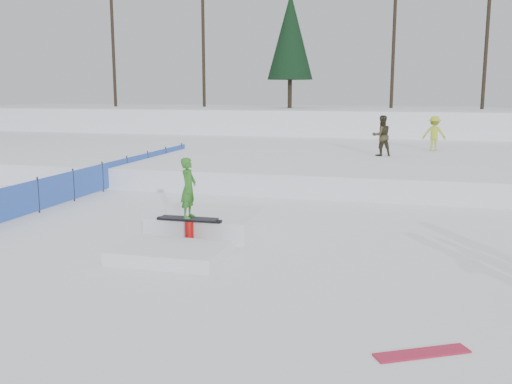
% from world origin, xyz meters
% --- Properties ---
extents(ground, '(120.00, 120.00, 0.00)m').
position_xyz_m(ground, '(0.00, 0.00, 0.00)').
color(ground, white).
extents(snow_berm, '(60.00, 14.00, 2.40)m').
position_xyz_m(snow_berm, '(0.00, 30.00, 1.20)').
color(snow_berm, white).
rests_on(snow_berm, ground).
extents(snow_midrise, '(50.00, 18.00, 0.80)m').
position_xyz_m(snow_midrise, '(0.00, 16.00, 0.40)').
color(snow_midrise, white).
rests_on(snow_midrise, ground).
extents(safety_fence, '(0.05, 16.00, 1.10)m').
position_xyz_m(safety_fence, '(-6.50, 6.60, 0.55)').
color(safety_fence, '#2C51B3').
rests_on(safety_fence, ground).
extents(treeline, '(40.24, 4.22, 10.50)m').
position_xyz_m(treeline, '(6.18, 28.28, 7.45)').
color(treeline, black).
rests_on(treeline, snow_berm).
extents(walker_olive, '(1.07, 0.98, 1.78)m').
position_xyz_m(walker_olive, '(3.10, 13.84, 1.69)').
color(walker_olive, '#36301D').
rests_on(walker_olive, snow_midrise).
extents(walker_ygreen, '(1.11, 0.70, 1.65)m').
position_xyz_m(walker_ygreen, '(5.43, 16.64, 1.63)').
color(walker_ygreen, '#B0BF29').
rests_on(walker_ygreen, snow_midrise).
extents(loose_board_red, '(1.36, 0.92, 0.03)m').
position_xyz_m(loose_board_red, '(4.50, -4.00, 0.01)').
color(loose_board_red, '#A91C38').
rests_on(loose_board_red, ground).
extents(jib_rail_feature, '(2.60, 4.40, 2.11)m').
position_xyz_m(jib_rail_feature, '(-0.75, 1.08, 0.30)').
color(jib_rail_feature, white).
rests_on(jib_rail_feature, ground).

